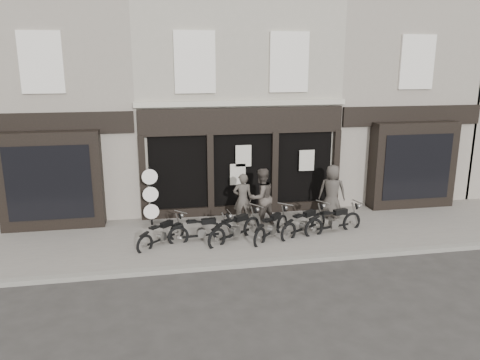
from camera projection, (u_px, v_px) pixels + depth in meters
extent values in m
plane|color=#2D2B28|center=(261.00, 247.00, 14.09)|extent=(90.00, 90.00, 0.00)
cube|color=slate|center=(255.00, 235.00, 14.93)|extent=(30.00, 4.20, 0.12)
cube|color=gray|center=(271.00, 262.00, 12.88)|extent=(30.00, 0.25, 0.13)
cube|color=#A59B8D|center=(228.00, 95.00, 18.79)|extent=(7.20, 6.00, 8.20)
cube|color=black|center=(243.00, 121.00, 16.02)|extent=(7.10, 0.18, 0.90)
cube|color=black|center=(242.00, 176.00, 16.56)|extent=(6.50, 0.10, 2.95)
cube|color=black|center=(243.00, 211.00, 16.81)|extent=(7.10, 0.20, 0.44)
cube|color=#B7B19F|center=(243.00, 103.00, 15.90)|extent=(7.30, 0.22, 0.18)
cube|color=white|center=(195.00, 62.00, 15.28)|extent=(1.35, 0.12, 2.00)
cube|color=black|center=(195.00, 62.00, 15.31)|extent=(1.05, 0.06, 1.70)
cube|color=white|center=(289.00, 62.00, 15.84)|extent=(1.35, 0.12, 2.00)
cube|color=black|center=(289.00, 62.00, 15.87)|extent=(1.05, 0.06, 1.70)
cube|color=black|center=(143.00, 179.00, 15.86)|extent=(0.22, 0.22, 3.00)
cube|color=black|center=(210.00, 176.00, 16.26)|extent=(0.22, 0.22, 3.00)
cube|color=black|center=(274.00, 173.00, 16.67)|extent=(0.22, 0.22, 3.00)
cube|color=black|center=(335.00, 171.00, 17.08)|extent=(0.22, 0.22, 3.00)
cube|color=#BCB5A7|center=(243.00, 156.00, 16.20)|extent=(0.55, 0.04, 0.75)
cube|color=#BCB5A7|center=(307.00, 160.00, 16.67)|extent=(0.55, 0.04, 0.75)
cube|color=#BCB5A7|center=(238.00, 174.00, 16.32)|extent=(0.55, 0.04, 0.75)
cube|color=gray|center=(63.00, 97.00, 17.67)|extent=(5.50, 6.00, 8.20)
cube|color=black|center=(51.00, 181.00, 15.07)|extent=(3.20, 0.70, 3.20)
cube|color=black|center=(49.00, 183.00, 14.74)|extent=(2.60, 0.06, 2.40)
cube|color=black|center=(47.00, 124.00, 14.91)|extent=(5.40, 0.16, 0.70)
cube|color=white|center=(41.00, 62.00, 14.45)|extent=(1.30, 0.10, 1.90)
cube|color=black|center=(41.00, 62.00, 14.48)|extent=(1.00, 0.06, 1.60)
cube|color=gray|center=(375.00, 93.00, 19.91)|extent=(5.50, 6.00, 8.20)
cube|color=black|center=(412.00, 165.00, 17.31)|extent=(3.20, 0.70, 3.20)
cube|color=black|center=(417.00, 167.00, 16.98)|extent=(2.60, 0.06, 2.40)
cube|color=black|center=(412.00, 115.00, 17.15)|extent=(5.40, 0.16, 0.70)
cube|color=white|center=(417.00, 62.00, 16.69)|extent=(1.30, 0.10, 1.90)
cube|color=black|center=(417.00, 62.00, 16.72)|extent=(1.00, 0.06, 1.60)
torus|color=black|center=(177.00, 232.00, 14.48)|extent=(0.51, 0.48, 0.62)
torus|color=black|center=(145.00, 245.00, 13.47)|extent=(0.51, 0.48, 0.62)
cube|color=black|center=(161.00, 239.00, 13.99)|extent=(0.82, 0.76, 0.05)
cube|color=gray|center=(162.00, 237.00, 13.98)|extent=(0.27, 0.27, 0.24)
cube|color=black|center=(167.00, 224.00, 14.06)|extent=(0.41, 0.39, 0.15)
cube|color=black|center=(154.00, 227.00, 13.66)|extent=(0.32, 0.32, 0.05)
cylinder|color=gray|center=(181.00, 212.00, 14.49)|extent=(0.38, 0.41, 0.03)
torus|color=black|center=(223.00, 232.00, 14.42)|extent=(0.65, 0.15, 0.65)
torus|color=black|center=(178.00, 237.00, 14.05)|extent=(0.65, 0.15, 0.65)
cube|color=black|center=(201.00, 235.00, 14.25)|extent=(1.13, 0.16, 0.06)
cube|color=gray|center=(201.00, 233.00, 14.23)|extent=(0.24, 0.19, 0.25)
cube|color=black|center=(209.00, 221.00, 14.20)|extent=(0.45, 0.20, 0.16)
cube|color=black|center=(191.00, 222.00, 14.05)|extent=(0.30, 0.22, 0.06)
cylinder|color=gray|center=(229.00, 212.00, 14.32)|extent=(0.09, 0.55, 0.03)
torus|color=black|center=(252.00, 227.00, 14.79)|extent=(0.62, 0.46, 0.69)
torus|color=black|center=(217.00, 239.00, 13.79)|extent=(0.62, 0.46, 0.69)
cube|color=black|center=(235.00, 234.00, 14.30)|extent=(1.03, 0.71, 0.06)
cube|color=gray|center=(235.00, 232.00, 14.29)|extent=(0.30, 0.29, 0.26)
cube|color=black|center=(241.00, 218.00, 14.36)|extent=(0.48, 0.40, 0.17)
cube|color=black|center=(227.00, 221.00, 13.97)|extent=(0.37, 0.34, 0.06)
cylinder|color=gray|center=(257.00, 206.00, 14.77)|extent=(0.36, 0.51, 0.04)
torus|color=black|center=(282.00, 225.00, 15.06)|extent=(0.52, 0.54, 0.66)
torus|color=black|center=(260.00, 238.00, 13.92)|extent=(0.52, 0.54, 0.66)
cube|color=black|center=(271.00, 232.00, 14.50)|extent=(0.83, 0.87, 0.06)
cube|color=gray|center=(272.00, 230.00, 14.50)|extent=(0.29, 0.29, 0.25)
cube|color=black|center=(275.00, 217.00, 14.60)|extent=(0.42, 0.43, 0.16)
cube|color=black|center=(267.00, 220.00, 14.15)|extent=(0.34, 0.34, 0.06)
cylinder|color=gray|center=(285.00, 204.00, 15.08)|extent=(0.43, 0.41, 0.03)
torus|color=black|center=(318.00, 222.00, 15.25)|extent=(0.62, 0.43, 0.67)
torus|color=black|center=(288.00, 233.00, 14.32)|extent=(0.62, 0.43, 0.67)
cube|color=black|center=(304.00, 229.00, 14.80)|extent=(1.03, 0.65, 0.06)
cube|color=gray|center=(304.00, 226.00, 14.79)|extent=(0.29, 0.27, 0.26)
cube|color=black|center=(309.00, 213.00, 14.85)|extent=(0.47, 0.38, 0.17)
cube|color=black|center=(298.00, 216.00, 14.48)|extent=(0.36, 0.32, 0.06)
cylinder|color=gray|center=(323.00, 202.00, 15.23)|extent=(0.33, 0.51, 0.04)
torus|color=black|center=(351.00, 222.00, 15.25)|extent=(0.68, 0.25, 0.68)
torus|color=black|center=(314.00, 229.00, 14.66)|extent=(0.68, 0.25, 0.68)
cube|color=black|center=(333.00, 227.00, 14.96)|extent=(1.17, 0.34, 0.06)
cube|color=gray|center=(334.00, 224.00, 14.95)|extent=(0.28, 0.23, 0.26)
cube|color=black|center=(340.00, 212.00, 14.95)|extent=(0.49, 0.28, 0.17)
cube|color=black|center=(326.00, 213.00, 14.72)|extent=(0.34, 0.27, 0.06)
cylinder|color=gray|center=(358.00, 202.00, 15.17)|extent=(0.18, 0.57, 0.04)
imported|color=#443E37|center=(243.00, 199.00, 15.46)|extent=(0.69, 0.50, 1.76)
imported|color=#4A423B|center=(261.00, 197.00, 15.40)|extent=(1.16, 1.06, 1.93)
imported|color=#3D3833|center=(332.00, 191.00, 16.17)|extent=(1.07, 0.90, 1.88)
cylinder|color=black|center=(152.00, 227.00, 15.68)|extent=(0.33, 0.33, 0.06)
cylinder|color=black|center=(151.00, 198.00, 15.42)|extent=(0.06, 0.06, 2.11)
cylinder|color=black|center=(150.00, 177.00, 15.21)|extent=(0.51, 0.06, 0.51)
cylinder|color=white|center=(150.00, 177.00, 15.19)|extent=(0.51, 0.03, 0.51)
cylinder|color=black|center=(151.00, 194.00, 15.36)|extent=(0.51, 0.06, 0.51)
cylinder|color=white|center=(151.00, 194.00, 15.34)|extent=(0.51, 0.03, 0.51)
cylinder|color=black|center=(151.00, 211.00, 15.51)|extent=(0.51, 0.06, 0.51)
cylinder|color=white|center=(151.00, 212.00, 15.49)|extent=(0.51, 0.03, 0.51)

